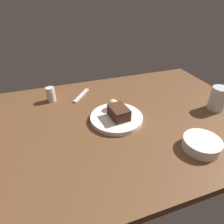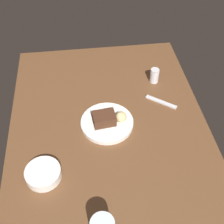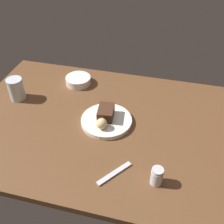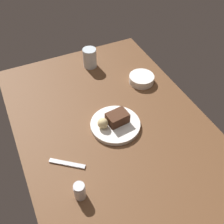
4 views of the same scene
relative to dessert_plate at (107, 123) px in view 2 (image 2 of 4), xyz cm
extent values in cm
cube|color=brown|center=(-3.21, -0.71, -2.49)|extent=(120.00, 84.00, 3.00)
cylinder|color=white|center=(0.00, 0.00, 0.00)|extent=(22.38, 22.38, 1.98)
cube|color=#472819|center=(-0.55, 1.25, 3.46)|extent=(7.63, 9.96, 4.94)
sphere|color=#DBC184|center=(-0.45, -5.86, 3.35)|extent=(4.72, 4.72, 4.72)
cylinder|color=silver|center=(24.99, -26.04, 2.02)|extent=(4.32, 4.32, 6.01)
cylinder|color=silver|center=(24.99, -26.04, 5.62)|extent=(4.11, 4.11, 1.20)
cylinder|color=white|center=(-22.29, 25.87, 0.97)|extent=(13.08, 13.08, 3.92)
cube|color=silver|center=(10.00, -26.10, -0.64)|extent=(10.54, 13.01, 0.70)
camera|label=1|loc=(23.61, 62.80, 47.42)|focal=30.79mm
camera|label=2|loc=(-80.77, 8.07, 93.65)|focal=46.73mm
camera|label=3|loc=(23.69, -83.92, 78.48)|focal=42.78mm
camera|label=4|loc=(72.75, -35.59, 92.46)|focal=43.92mm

